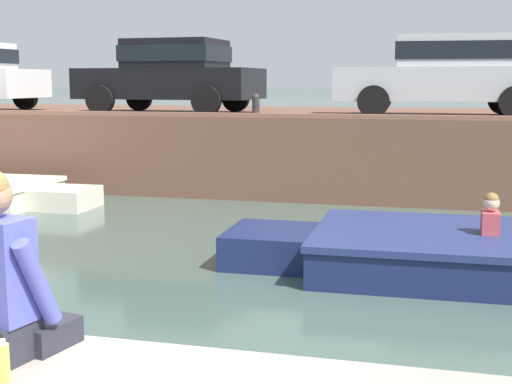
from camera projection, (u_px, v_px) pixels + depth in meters
ground_plane at (305, 272)px, 8.50m from camera, size 400.00×400.00×0.00m
far_quay_wall at (369, 148)px, 15.79m from camera, size 60.00×6.00×1.58m
far_wall_coping at (355, 116)px, 12.91m from camera, size 60.00×0.24×0.08m
car_left_inner_black at (172, 73)px, 15.16m from camera, size 3.89×2.12×1.54m
car_centre_silver at (445, 72)px, 13.78m from camera, size 4.16×2.05×1.54m
mooring_bollard_mid at (256, 104)px, 13.46m from camera, size 0.15×0.15×0.45m
person_seated_left at (4, 284)px, 3.58m from camera, size 0.58×0.59×0.97m
bottle_drink at (3, 362)px, 3.30m from camera, size 0.06×0.06×0.20m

